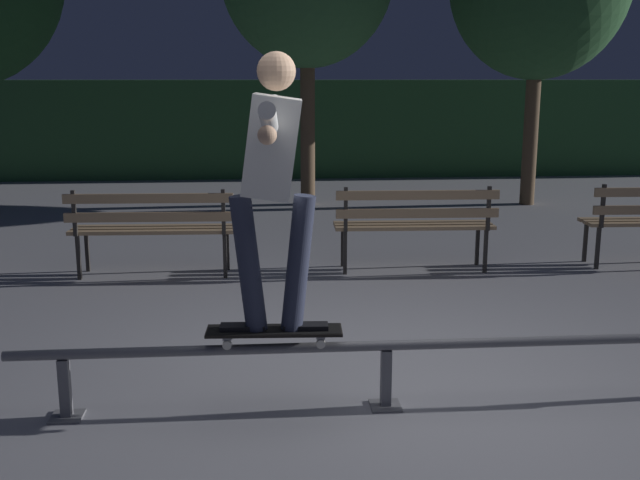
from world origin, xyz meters
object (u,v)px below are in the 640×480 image
object	(u,v)px
grind_rail	(386,355)
park_bench_right_center	(415,219)
skateboard	(274,332)
park_bench_left_center	(152,223)
skateboarder	(273,170)

from	to	relation	value
grind_rail	park_bench_right_center	distance (m)	3.24
skateboard	park_bench_right_center	xyz separation A→B (m)	(1.46, 3.13, 0.05)
skateboard	park_bench_left_center	bearing A→B (deg)	109.75
skateboarder	park_bench_left_center	distance (m)	3.44
grind_rail	park_bench_left_center	size ratio (longest dim) A/B	2.71
park_bench_right_center	grind_rail	bearing A→B (deg)	-104.48
grind_rail	skateboard	bearing A→B (deg)	-180.00
skateboarder	park_bench_left_center	world-z (taller)	skateboarder
park_bench_left_center	skateboarder	bearing A→B (deg)	-70.20
skateboarder	park_bench_right_center	bearing A→B (deg)	64.98
skateboard	skateboarder	bearing A→B (deg)	-2.61
grind_rail	skateboarder	distance (m)	1.28
grind_rail	park_bench_left_center	world-z (taller)	park_bench_left_center
skateboard	grind_rail	bearing A→B (deg)	0.00
skateboarder	park_bench_right_center	xyz separation A→B (m)	(1.46, 3.13, -0.89)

